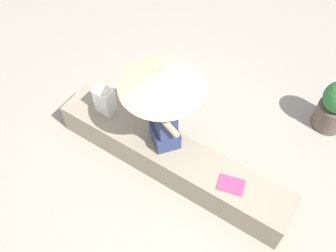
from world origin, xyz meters
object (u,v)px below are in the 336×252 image
at_px(parasol, 162,79).
at_px(handbag_black, 105,101).
at_px(magazine, 231,185).
at_px(planter_near, 336,106).
at_px(person_seated, 165,119).

relative_size(parasol, handbag_black, 2.71).
relative_size(magazine, planter_near, 0.38).
distance_m(handbag_black, planter_near, 2.89).
bearing_deg(magazine, handbag_black, -17.14).
distance_m(handbag_black, magazine, 1.78).
distance_m(person_seated, magazine, 1.00).
bearing_deg(person_seated, handbag_black, 1.26).
distance_m(parasol, planter_near, 2.42).
xyz_separation_m(handbag_black, magazine, (-1.76, 0.09, -0.18)).
height_order(parasol, planter_near, parasol).
bearing_deg(planter_near, parasol, 44.85).
relative_size(parasol, planter_near, 1.39).
distance_m(person_seated, handbag_black, 0.87).
relative_size(person_seated, handbag_black, 2.37).
bearing_deg(magazine, planter_near, -122.77).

